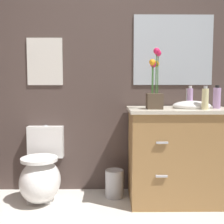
# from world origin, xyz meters

# --- Properties ---
(wall_back) EXTENTS (4.08, 0.05, 2.50)m
(wall_back) POSITION_xyz_m (0.20, 1.64, 1.25)
(wall_back) COLOR #4C3D38
(wall_back) RESTS_ON ground_plane
(toilet) EXTENTS (0.38, 0.59, 0.69)m
(toilet) POSITION_xyz_m (-0.68, 1.35, 0.24)
(toilet) COLOR white
(toilet) RESTS_ON ground_plane
(vanity_cabinet) EXTENTS (0.94, 0.56, 1.07)m
(vanity_cabinet) POSITION_xyz_m (0.62, 1.32, 0.46)
(vanity_cabinet) COLOR #9E7242
(vanity_cabinet) RESTS_ON ground_plane
(flower_vase) EXTENTS (0.14, 0.14, 0.54)m
(flower_vase) POSITION_xyz_m (0.38, 1.24, 1.05)
(flower_vase) COLOR #4C3D2D
(flower_vase) RESTS_ON vanity_cabinet
(soap_bottle) EXTENTS (0.06, 0.06, 0.21)m
(soap_bottle) POSITION_xyz_m (0.81, 1.18, 0.98)
(soap_bottle) COLOR beige
(soap_bottle) RESTS_ON vanity_cabinet
(lotion_bottle) EXTENTS (0.07, 0.07, 0.21)m
(lotion_bottle) POSITION_xyz_m (0.96, 1.29, 0.98)
(lotion_bottle) COLOR #B28CBF
(lotion_bottle) RESTS_ON vanity_cabinet
(hand_wash_bottle) EXTENTS (0.05, 0.05, 0.21)m
(hand_wash_bottle) POSITION_xyz_m (0.73, 1.35, 0.98)
(hand_wash_bottle) COLOR #B28CBF
(hand_wash_bottle) RESTS_ON vanity_cabinet
(trash_bin) EXTENTS (0.18, 0.18, 0.27)m
(trash_bin) POSITION_xyz_m (0.02, 1.41, 0.14)
(trash_bin) COLOR #B7B7BC
(trash_bin) RESTS_ON ground_plane
(wall_poster) EXTENTS (0.36, 0.01, 0.47)m
(wall_poster) POSITION_xyz_m (-0.68, 1.61, 1.33)
(wall_poster) COLOR silver
(wall_mirror) EXTENTS (0.80, 0.01, 0.70)m
(wall_mirror) POSITION_xyz_m (0.62, 1.61, 1.45)
(wall_mirror) COLOR #B2BCC6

